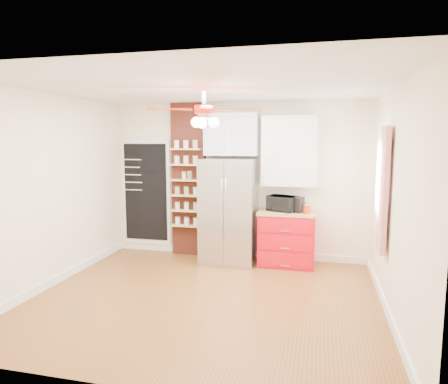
% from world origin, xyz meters
% --- Properties ---
extents(floor, '(4.50, 4.50, 0.00)m').
position_xyz_m(floor, '(0.00, 0.00, 0.00)').
color(floor, brown).
rests_on(floor, ground).
extents(ceiling, '(4.50, 4.50, 0.00)m').
position_xyz_m(ceiling, '(0.00, 0.00, 2.70)').
color(ceiling, white).
rests_on(ceiling, wall_back).
extents(wall_back, '(4.50, 0.02, 2.70)m').
position_xyz_m(wall_back, '(0.00, 2.00, 1.35)').
color(wall_back, '#FFF2CD').
rests_on(wall_back, floor).
extents(wall_front, '(4.50, 0.02, 2.70)m').
position_xyz_m(wall_front, '(0.00, -2.00, 1.35)').
color(wall_front, '#FFF2CD').
rests_on(wall_front, floor).
extents(wall_left, '(0.02, 4.00, 2.70)m').
position_xyz_m(wall_left, '(-2.25, 0.00, 1.35)').
color(wall_left, '#FFF2CD').
rests_on(wall_left, floor).
extents(wall_right, '(0.02, 4.00, 2.70)m').
position_xyz_m(wall_right, '(2.25, 0.00, 1.35)').
color(wall_right, '#FFF2CD').
rests_on(wall_right, floor).
extents(chalkboard, '(0.95, 0.05, 1.95)m').
position_xyz_m(chalkboard, '(-1.70, 1.96, 1.10)').
color(chalkboard, white).
rests_on(chalkboard, wall_back).
extents(brick_pillar, '(0.60, 0.16, 2.70)m').
position_xyz_m(brick_pillar, '(-0.85, 1.92, 1.35)').
color(brick_pillar, brown).
rests_on(brick_pillar, floor).
extents(fridge, '(0.90, 0.70, 1.75)m').
position_xyz_m(fridge, '(-0.05, 1.63, 0.88)').
color(fridge, '#B5B5BA').
rests_on(fridge, floor).
extents(upper_glass_cabinet, '(0.90, 0.35, 0.70)m').
position_xyz_m(upper_glass_cabinet, '(-0.05, 1.82, 2.15)').
color(upper_glass_cabinet, white).
rests_on(upper_glass_cabinet, wall_back).
extents(red_cabinet, '(0.94, 0.64, 0.90)m').
position_xyz_m(red_cabinet, '(0.92, 1.68, 0.45)').
color(red_cabinet, red).
rests_on(red_cabinet, floor).
extents(upper_shelf_unit, '(0.90, 0.30, 1.15)m').
position_xyz_m(upper_shelf_unit, '(0.92, 1.85, 1.88)').
color(upper_shelf_unit, white).
rests_on(upper_shelf_unit, wall_back).
extents(window, '(0.04, 0.75, 1.05)m').
position_xyz_m(window, '(2.23, 0.90, 1.55)').
color(window, white).
rests_on(window, wall_right).
extents(curtain, '(0.06, 0.40, 1.55)m').
position_xyz_m(curtain, '(2.18, 0.35, 1.45)').
color(curtain, red).
rests_on(curtain, wall_right).
extents(ceiling_fan, '(1.40, 1.40, 0.44)m').
position_xyz_m(ceiling_fan, '(0.00, 0.00, 2.42)').
color(ceiling_fan, silver).
rests_on(ceiling_fan, ceiling).
extents(toaster_oven, '(0.54, 0.45, 0.25)m').
position_xyz_m(toaster_oven, '(0.83, 1.68, 1.03)').
color(toaster_oven, black).
rests_on(toaster_oven, red_cabinet).
extents(coffee_maker, '(0.21, 0.23, 0.25)m').
position_xyz_m(coffee_maker, '(1.09, 1.63, 1.02)').
color(coffee_maker, black).
rests_on(coffee_maker, red_cabinet).
extents(canister_left, '(0.14, 0.14, 0.13)m').
position_xyz_m(canister_left, '(1.23, 1.52, 0.97)').
color(canister_left, '#AE2B09').
rests_on(canister_left, red_cabinet).
extents(canister_right, '(0.11, 0.11, 0.13)m').
position_xyz_m(canister_right, '(1.22, 1.72, 0.97)').
color(canister_right, '#B4270A').
rests_on(canister_right, red_cabinet).
extents(pantry_jar_oats, '(0.08, 0.08, 0.12)m').
position_xyz_m(pantry_jar_oats, '(-0.90, 1.81, 1.43)').
color(pantry_jar_oats, beige).
rests_on(pantry_jar_oats, brick_pillar).
extents(pantry_jar_beans, '(0.11, 0.11, 0.13)m').
position_xyz_m(pantry_jar_beans, '(-0.79, 1.79, 1.44)').
color(pantry_jar_beans, olive).
rests_on(pantry_jar_beans, brick_pillar).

